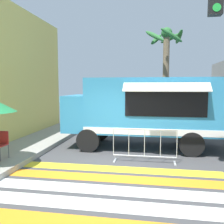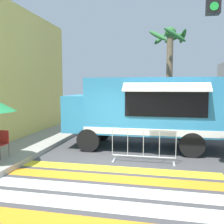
{
  "view_description": "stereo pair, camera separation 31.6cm",
  "coord_description": "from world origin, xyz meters",
  "views": [
    {
      "loc": [
        1.22,
        -6.68,
        2.45
      ],
      "look_at": [
        -0.3,
        2.21,
        1.52
      ],
      "focal_mm": 40.0,
      "sensor_mm": 36.0,
      "label": 1
    },
    {
      "loc": [
        1.53,
        -6.62,
        2.45
      ],
      "look_at": [
        -0.3,
        2.21,
        1.52
      ],
      "focal_mm": 40.0,
      "sensor_mm": 36.0,
      "label": 2
    }
  ],
  "objects": [
    {
      "name": "food_truck",
      "position": [
        0.8,
        3.28,
        1.63
      ],
      "size": [
        6.23,
        2.78,
        2.77
      ],
      "color": "#338CBF",
      "rests_on": "ground_plane"
    },
    {
      "name": "palm_tree",
      "position": [
        1.81,
        7.56,
        3.9
      ],
      "size": [
        2.14,
        2.15,
        5.65
      ],
      "color": "#7A664C",
      "rests_on": "ground_plane"
    },
    {
      "name": "barricade_front",
      "position": [
        0.93,
        1.26,
        0.55
      ],
      "size": [
        2.06,
        0.44,
        1.1
      ],
      "color": "#B7BABF",
      "rests_on": "ground_plane"
    },
    {
      "name": "crosswalk_painted",
      "position": [
        0.0,
        -1.46,
        0.0
      ],
      "size": [
        6.4,
        4.36,
        0.01
      ],
      "color": "green",
      "rests_on": "ground_plane"
    },
    {
      "name": "ground_plane",
      "position": [
        0.0,
        0.0,
        0.0
      ],
      "size": [
        60.0,
        60.0,
        0.0
      ],
      "primitive_type": "plane",
      "color": "#424244"
    }
  ]
}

